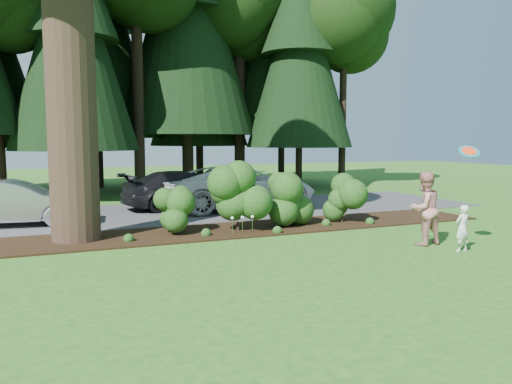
{
  "coord_description": "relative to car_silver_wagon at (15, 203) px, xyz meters",
  "views": [
    {
      "loc": [
        -5.31,
        -10.34,
        2.67
      ],
      "look_at": [
        -0.21,
        1.65,
        1.3
      ],
      "focal_mm": 35.0,
      "sensor_mm": 36.0,
      "label": 1
    }
  ],
  "objects": [
    {
      "name": "ground",
      "position": [
        6.18,
        -6.59,
        -0.73
      ],
      "size": [
        80.0,
        80.0,
        0.0
      ],
      "primitive_type": "plane",
      "color": "#245217",
      "rests_on": "ground"
    },
    {
      "name": "mulch_bed",
      "position": [
        6.18,
        -3.34,
        -0.7
      ],
      "size": [
        16.0,
        2.5,
        0.05
      ],
      "primitive_type": "cube",
      "color": "black",
      "rests_on": "ground"
    },
    {
      "name": "driveway",
      "position": [
        6.18,
        0.91,
        -0.71
      ],
      "size": [
        22.0,
        6.0,
        0.03
      ],
      "primitive_type": "cube",
      "color": "#38383A",
      "rests_on": "ground"
    },
    {
      "name": "shrub_row",
      "position": [
        6.95,
        -3.45,
        0.08
      ],
      "size": [
        6.53,
        1.6,
        1.61
      ],
      "color": "#143E13",
      "rests_on": "ground"
    },
    {
      "name": "lily_cluster",
      "position": [
        5.88,
        -4.19,
        -0.23
      ],
      "size": [
        0.69,
        0.09,
        0.57
      ],
      "color": "#143E13",
      "rests_on": "ground"
    },
    {
      "name": "tree_wall",
      "position": [
        6.44,
        9.79,
        8.78
      ],
      "size": [
        25.66,
        12.15,
        17.09
      ],
      "color": "black",
      "rests_on": "ground"
    },
    {
      "name": "car_silver_wagon",
      "position": [
        0.0,
        0.0,
        0.0
      ],
      "size": [
        4.41,
        2.05,
        1.4
      ],
      "primitive_type": "imported",
      "rotation": [
        0.0,
        0.0,
        1.43
      ],
      "color": "#B5B5BA",
      "rests_on": "driveway"
    },
    {
      "name": "car_white_suv",
      "position": [
        7.79,
        0.87,
        0.13
      ],
      "size": [
        6.16,
        3.21,
        1.66
      ],
      "primitive_type": "imported",
      "rotation": [
        0.0,
        0.0,
        1.65
      ],
      "color": "silver",
      "rests_on": "driveway"
    },
    {
      "name": "car_dark_suv",
      "position": [
        5.93,
        1.83,
        0.02
      ],
      "size": [
        5.15,
        2.51,
        1.44
      ],
      "primitive_type": "imported",
      "rotation": [
        0.0,
        0.0,
        1.67
      ],
      "color": "black",
      "rests_on": "driveway"
    },
    {
      "name": "child",
      "position": [
        10.02,
        -8.04,
        -0.17
      ],
      "size": [
        0.43,
        0.3,
        1.12
      ],
      "primitive_type": "imported",
      "rotation": [
        0.0,
        0.0,
        3.22
      ],
      "color": "silver",
      "rests_on": "ground"
    },
    {
      "name": "adult",
      "position": [
        9.69,
        -7.09,
        0.2
      ],
      "size": [
        0.94,
        0.74,
        1.86
      ],
      "primitive_type": "imported",
      "rotation": [
        0.0,
        0.0,
        3.18
      ],
      "color": "#A51618",
      "rests_on": "ground"
    },
    {
      "name": "frisbee",
      "position": [
        10.21,
        -7.96,
        1.66
      ],
      "size": [
        0.54,
        0.43,
        0.39
      ],
      "color": "#187B84",
      "rests_on": "ground"
    }
  ]
}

